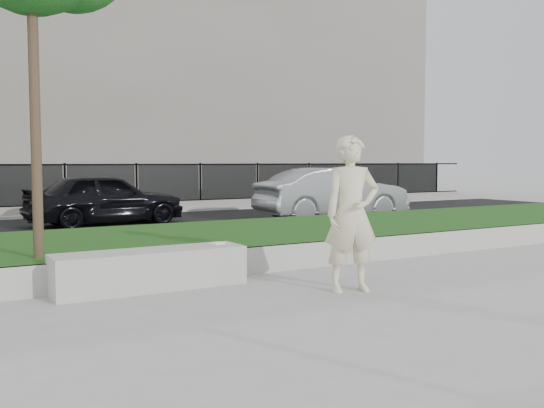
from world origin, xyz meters
TOP-DOWN VIEW (x-y plane):
  - ground at (0.00, 0.00)m, footprint 90.00×90.00m
  - grass_bank at (0.00, 3.00)m, footprint 34.00×4.00m
  - grass_kerb at (0.00, 1.04)m, footprint 34.00×0.08m
  - street at (0.00, 8.50)m, footprint 34.00×7.00m
  - far_pavement at (0.00, 13.00)m, footprint 34.00×3.00m
  - iron_fence at (0.00, 12.00)m, footprint 32.00×0.30m
  - building_facade at (0.00, 20.00)m, footprint 34.00×10.00m
  - stone_bench at (-1.87, 0.80)m, footprint 2.50×0.63m
  - man at (0.30, -0.64)m, footprint 0.82×0.65m
  - book at (-0.88, 0.88)m, footprint 0.23×0.21m
  - car_dark at (-0.28, 8.79)m, footprint 4.05×1.83m
  - car_silver at (5.71, 7.14)m, footprint 4.45×1.77m

SIDE VIEW (x-z plane):
  - ground at x=0.00m, z-range 0.00..0.00m
  - street at x=0.00m, z-range 0.00..0.04m
  - far_pavement at x=0.00m, z-range 0.00..0.12m
  - grass_bank at x=0.00m, z-range 0.00..0.40m
  - grass_kerb at x=0.00m, z-range 0.00..0.40m
  - stone_bench at x=-1.87m, z-range 0.00..0.51m
  - book at x=-0.88m, z-range 0.51..0.53m
  - iron_fence at x=0.00m, z-range -0.21..1.29m
  - car_dark at x=-0.28m, z-range 0.04..1.39m
  - car_silver at x=5.71m, z-range 0.04..1.48m
  - man at x=0.30m, z-range 0.00..1.99m
  - building_facade at x=0.00m, z-range 0.00..10.00m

